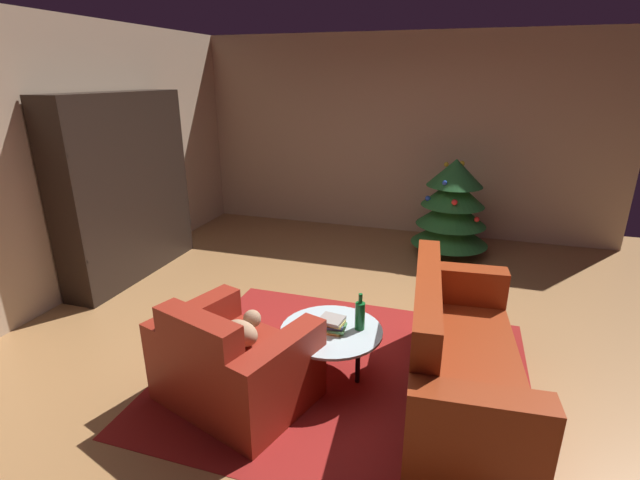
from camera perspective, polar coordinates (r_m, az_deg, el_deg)
The scene contains 11 objects.
ground_plane at distance 3.98m, azimuth 2.06°, elevation -13.49°, with size 8.09×8.09×0.00m, color #9D6E41.
wall_back at distance 6.73m, azimuth 10.13°, elevation 12.45°, with size 5.89×0.06×2.73m, color tan.
wall_left at distance 5.03m, azimuth -32.01°, elevation 7.43°, with size 0.06×6.86×2.73m, color tan.
area_rug at distance 3.73m, azimuth 3.15°, elevation -16.04°, with size 2.71×2.32×0.01m, color maroon.
bookshelf_unit at distance 5.62m, azimuth -22.01°, elevation 5.82°, with size 0.39×1.79×2.02m.
armchair_red at distance 3.37m, azimuth -10.65°, elevation -14.80°, with size 1.19×1.05×0.79m.
couch_red at distance 3.37m, azimuth 16.52°, elevation -14.57°, with size 0.85×1.85×0.96m.
coffee_table at distance 3.49m, azimuth 1.43°, elevation -11.45°, with size 0.76×0.76×0.41m.
book_stack_on_table at distance 3.43m, azimuth 1.41°, elevation -10.34°, with size 0.22×0.19×0.10m.
bottle_on_table at distance 3.43m, azimuth 4.96°, elevation -9.23°, with size 0.07×0.07×0.29m.
decorated_tree at distance 6.02m, azimuth 16.00°, elevation 3.88°, with size 0.96×0.96×1.23m.
Camera 1 is at (0.86, -3.22, 2.18)m, focal length 25.91 mm.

